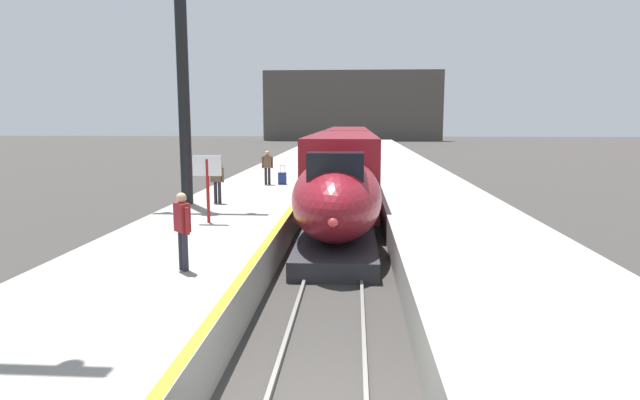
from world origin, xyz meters
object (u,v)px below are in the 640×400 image
(station_column_mid, at_px, (182,39))
(departure_info_board, at_px, (207,175))
(passenger_far_waiting, at_px, (217,178))
(rolling_suitcase, at_px, (282,178))
(passenger_near_edge, at_px, (267,165))
(passenger_mid_platform, at_px, (182,225))
(highspeed_train_main, at_px, (346,159))

(station_column_mid, xyz_separation_m, departure_info_board, (1.86, -3.74, -4.67))
(passenger_far_waiting, xyz_separation_m, rolling_suitcase, (1.69, 6.18, -0.69))
(passenger_near_edge, bearing_deg, station_column_mid, -108.66)
(station_column_mid, xyz_separation_m, passenger_far_waiting, (1.15, 0.16, -5.19))
(station_column_mid, height_order, passenger_far_waiting, station_column_mid)
(station_column_mid, bearing_deg, passenger_mid_platform, -72.94)
(highspeed_train_main, bearing_deg, departure_info_board, -104.59)
(station_column_mid, distance_m, passenger_near_edge, 8.38)
(passenger_mid_platform, height_order, departure_info_board, departure_info_board)
(station_column_mid, relative_size, rolling_suitcase, 10.61)
(rolling_suitcase, bearing_deg, departure_info_board, -95.50)
(rolling_suitcase, bearing_deg, station_column_mid, -114.06)
(highspeed_train_main, relative_size, passenger_near_edge, 22.46)
(highspeed_train_main, distance_m, passenger_near_edge, 6.72)
(passenger_mid_platform, distance_m, rolling_suitcase, 15.42)
(rolling_suitcase, bearing_deg, highspeed_train_main, 60.55)
(highspeed_train_main, xyz_separation_m, passenger_near_edge, (-3.79, -5.54, 0.11))
(passenger_near_edge, distance_m, departure_info_board, 9.99)
(station_column_mid, xyz_separation_m, rolling_suitcase, (2.83, 6.34, -5.87))
(passenger_near_edge, bearing_deg, highspeed_train_main, 55.59)
(passenger_far_waiting, bearing_deg, highspeed_train_main, 67.74)
(highspeed_train_main, bearing_deg, station_column_mid, -116.61)
(departure_info_board, bearing_deg, highspeed_train_main, 75.41)
(station_column_mid, distance_m, passenger_far_waiting, 5.32)
(passenger_near_edge, xyz_separation_m, departure_info_board, (-0.24, -9.97, 0.52))
(passenger_mid_platform, bearing_deg, departure_info_board, 99.79)
(station_column_mid, height_order, passenger_mid_platform, station_column_mid)
(passenger_mid_platform, bearing_deg, passenger_near_edge, 92.53)
(highspeed_train_main, relative_size, passenger_mid_platform, 22.46)
(passenger_far_waiting, height_order, departure_info_board, departure_info_board)
(passenger_near_edge, xyz_separation_m, passenger_far_waiting, (-0.96, -6.08, 0.00))
(departure_info_board, bearing_deg, passenger_mid_platform, -80.21)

